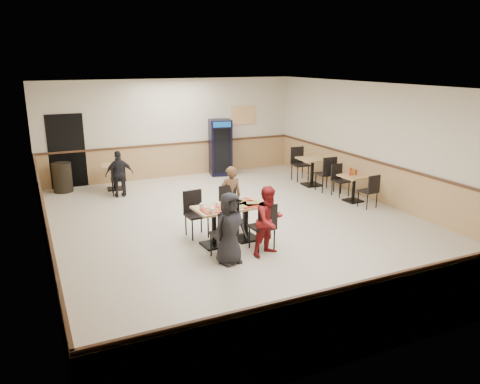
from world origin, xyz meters
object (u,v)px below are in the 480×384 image
diner_woman_right (269,221)px  trash_bin (62,177)px  main_table (230,218)px  side_table_near (354,184)px  side_table_far (312,167)px  pepsi_cooler (220,147)px  diner_woman_left (230,228)px  lone_diner (119,174)px  back_table (114,173)px  diner_man_opposite (231,196)px

diner_woman_right → trash_bin: diner_woman_right is taller
main_table → side_table_near: 4.21m
side_table_far → pepsi_cooler: size_ratio=0.46×
diner_woman_right → diner_woman_left: bearing=167.4°
diner_woman_right → side_table_near: diner_woman_right is taller
side_table_far → pepsi_cooler: 3.05m
diner_woman_right → trash_bin: bearing=100.4°
lone_diner → side_table_near: 6.15m
diner_woman_right → main_table: bearing=99.7°
side_table_far → trash_bin: bearing=160.7°
main_table → back_table: 5.20m
back_table → trash_bin: trash_bin is taller
main_table → diner_woman_right: (0.41, -0.85, 0.15)m
diner_woman_left → lone_diner: 5.21m
lone_diner → diner_woman_right: bearing=110.8°
main_table → side_table_far: 4.97m
pepsi_cooler → trash_bin: (-4.75, -0.04, -0.47)m
diner_woman_right → back_table: bearing=90.5°
diner_man_opposite → back_table: bearing=-61.0°
diner_woman_right → back_table: (-1.77, 5.87, -0.19)m
diner_woman_left → lone_diner: bearing=89.9°
side_table_far → trash_bin: size_ratio=0.99×
back_table → side_table_far: bearing=-20.5°
diner_woman_left → diner_man_opposite: size_ratio=0.98×
diner_woman_left → back_table: 6.00m
side_table_near → lone_diner: bearing=151.0°
side_table_near → diner_woman_left: bearing=-154.1°
diner_woman_left → diner_man_opposite: (0.81, 1.80, 0.01)m
trash_bin → diner_woman_left: bearing=-69.8°
pepsi_cooler → trash_bin: 4.77m
main_table → side_table_near: (4.02, 1.24, -0.05)m
main_table → trash_bin: bearing=113.1°
main_table → side_table_far: bearing=34.1°
diner_woman_right → back_table: size_ratio=1.81×
diner_woman_right → side_table_near: bearing=13.8°
side_table_near → back_table: 6.57m
diner_woman_right → pepsi_cooler: 6.47m
lone_diner → back_table: bearing=-88.5°
diner_woman_right → side_table_far: 5.25m
diner_man_opposite → pepsi_cooler: 4.80m
diner_man_opposite → side_table_far: diner_man_opposite is taller
side_table_far → trash_bin: (-6.64, 2.33, -0.13)m
diner_woman_left → trash_bin: (-2.30, 6.27, -0.25)m
main_table → lone_diner: bearing=104.2°
lone_diner → side_table_near: bearing=152.5°
diner_man_opposite → pepsi_cooler: size_ratio=0.77×
main_table → side_table_near: bearing=13.5°
diner_woman_left → trash_bin: diner_woman_left is taller
diner_woman_left → pepsi_cooler: bearing=58.2°
trash_bin → diner_man_opposite: bearing=-55.1°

